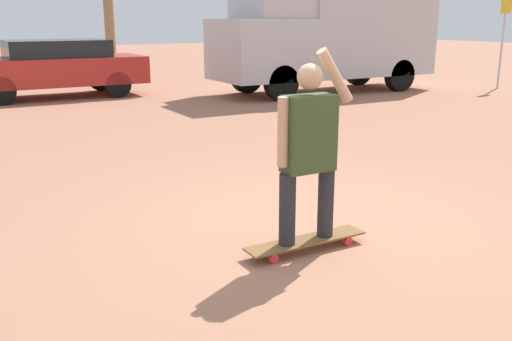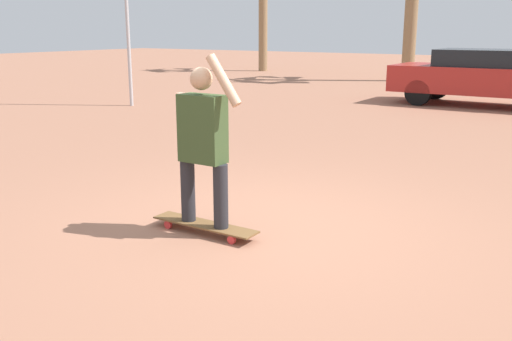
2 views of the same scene
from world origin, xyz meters
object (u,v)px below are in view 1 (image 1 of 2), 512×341
object	(u,v)px
skateboard	(306,241)
parked_car_red	(55,67)
camper_van	(330,27)
person_skateboarder	(308,143)
street_sign	(504,31)

from	to	relation	value
skateboard	parked_car_red	size ratio (longest dim) A/B	0.26
skateboard	parked_car_red	world-z (taller)	parked_car_red
camper_van	parked_car_red	bearing A→B (deg)	159.59
person_skateboarder	camper_van	bearing A→B (deg)	52.26
camper_van	street_sign	bearing A→B (deg)	-21.17
parked_car_red	person_skateboarder	bearing A→B (deg)	-90.84
skateboard	parked_car_red	xyz separation A→B (m)	(0.17, 11.44, 0.70)
street_sign	parked_car_red	bearing A→B (deg)	159.27
skateboard	person_skateboarder	distance (m)	0.87
skateboard	person_skateboarder	bearing A→B (deg)	-180.00
skateboard	person_skateboarder	world-z (taller)	person_skateboarder
camper_van	street_sign	world-z (taller)	camper_van
parked_car_red	street_sign	size ratio (longest dim) A/B	1.75
person_skateboarder	street_sign	bearing A→B (deg)	31.39
parked_car_red	camper_van	bearing A→B (deg)	-20.41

